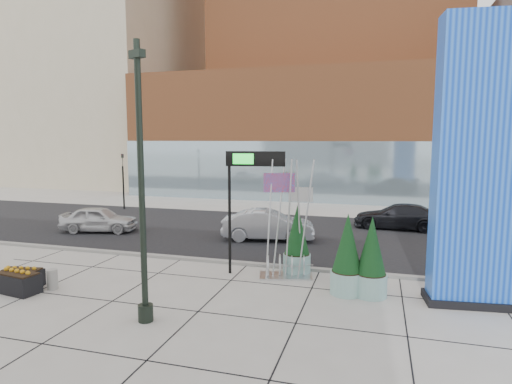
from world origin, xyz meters
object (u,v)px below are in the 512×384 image
(blue_pylon, at_px, (477,169))
(public_art_sculpture, at_px, (286,246))
(lamp_post, at_px, (142,211))
(overhead_street_sign, at_px, (250,169))
(car_white_west, at_px, (99,219))
(concrete_bollard, at_px, (52,279))
(car_silver_mid, at_px, (268,225))

(blue_pylon, bearing_deg, public_art_sculpture, 163.90)
(lamp_post, distance_m, overhead_street_sign, 5.18)
(car_white_west, bearing_deg, blue_pylon, -121.48)
(public_art_sculpture, bearing_deg, blue_pylon, -23.76)
(public_art_sculpture, bearing_deg, concrete_bollard, -168.54)
(blue_pylon, bearing_deg, overhead_street_sign, 167.17)
(overhead_street_sign, bearing_deg, lamp_post, -117.12)
(car_silver_mid, bearing_deg, public_art_sculpture, -169.71)
(concrete_bollard, bearing_deg, car_silver_mid, 59.25)
(lamp_post, height_order, car_white_west, lamp_post)
(concrete_bollard, bearing_deg, car_white_west, 116.72)
(blue_pylon, distance_m, car_silver_mid, 11.12)
(overhead_street_sign, distance_m, car_silver_mid, 6.63)
(lamp_post, height_order, public_art_sculpture, lamp_post)
(lamp_post, height_order, car_silver_mid, lamp_post)
(concrete_bollard, height_order, overhead_street_sign, overhead_street_sign)
(overhead_street_sign, height_order, car_silver_mid, overhead_street_sign)
(blue_pylon, relative_size, car_white_west, 2.13)
(concrete_bollard, height_order, car_silver_mid, car_silver_mid)
(car_white_west, xyz_separation_m, car_silver_mid, (9.62, 0.72, 0.06))
(public_art_sculpture, distance_m, car_white_west, 12.69)
(blue_pylon, xyz_separation_m, car_white_west, (-17.88, 5.84, -3.58))
(lamp_post, xyz_separation_m, overhead_street_sign, (1.65, 4.84, 0.86))
(lamp_post, bearing_deg, overhead_street_sign, 71.13)
(public_art_sculpture, distance_m, overhead_street_sign, 3.21)
(blue_pylon, distance_m, lamp_post, 10.05)
(blue_pylon, bearing_deg, lamp_post, -162.87)
(car_silver_mid, bearing_deg, lamp_post, 164.24)
(blue_pylon, distance_m, public_art_sculpture, 6.96)
(concrete_bollard, xyz_separation_m, car_silver_mid, (5.41, 9.09, 0.42))
(public_art_sculpture, xyz_separation_m, car_silver_mid, (-2.13, 5.50, -0.40))
(concrete_bollard, distance_m, car_white_west, 9.37)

